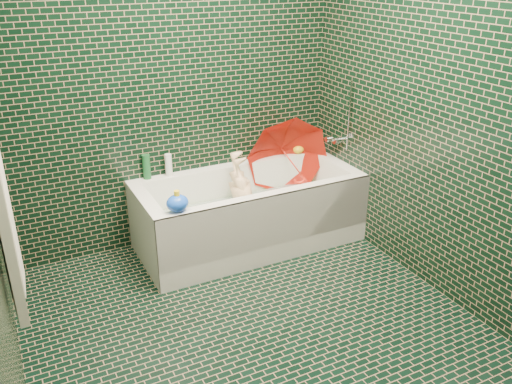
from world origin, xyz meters
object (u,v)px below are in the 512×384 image
umbrella (293,163)px  rubber_duck (299,148)px  bath_toy (177,203)px  child (246,206)px  bathtub (250,219)px

umbrella → rubber_duck: 0.29m
umbrella → bath_toy: umbrella is taller
child → rubber_duck: bearing=131.7°
umbrella → bath_toy: 1.18m
child → bath_toy: bearing=-44.4°
umbrella → rubber_duck: umbrella is taller
rubber_duck → umbrella: bearing=-132.4°
child → umbrella: (0.44, 0.06, 0.25)m
rubber_duck → bath_toy: (-1.30, -0.61, 0.02)m
umbrella → rubber_duck: bearing=60.0°
child → bath_toy: 0.80m
child → bathtub: bearing=28.8°
bathtub → rubber_duck: size_ratio=13.84×
child → bath_toy: (-0.66, -0.34, 0.30)m
bathtub → rubber_duck: rubber_duck is taller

